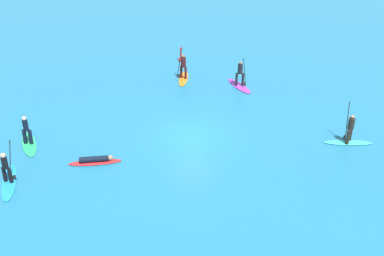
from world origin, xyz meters
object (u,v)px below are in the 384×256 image
at_px(surfer_on_teal_board, 349,135).
at_px(surfer_on_blue_board, 8,176).
at_px(surfer_on_orange_board, 183,71).
at_px(marker_buoy, 181,59).
at_px(surfer_on_green_board, 28,138).
at_px(surfer_on_red_board, 95,161).
at_px(surfer_on_purple_board, 240,80).

bearing_deg(surfer_on_teal_board, surfer_on_blue_board, 14.13).
relative_size(surfer_on_orange_board, surfer_on_blue_board, 0.77).
bearing_deg(surfer_on_teal_board, marker_buoy, -50.09).
relative_size(surfer_on_teal_board, surfer_on_green_board, 0.86).
relative_size(surfer_on_orange_board, surfer_on_red_board, 0.92).
relative_size(surfer_on_purple_board, marker_buoy, 2.38).
distance_m(surfer_on_blue_board, surfer_on_teal_board, 17.95).
relative_size(surfer_on_teal_board, surfer_on_red_board, 0.92).
relative_size(surfer_on_blue_board, marker_buoy, 2.70).
bearing_deg(surfer_on_purple_board, surfer_on_green_board, -84.29).
height_order(surfer_on_orange_board, marker_buoy, surfer_on_orange_board).
distance_m(surfer_on_teal_board, surfer_on_red_board, 13.79).
bearing_deg(surfer_on_purple_board, marker_buoy, -165.27).
xyz_separation_m(surfer_on_orange_board, surfer_on_teal_board, (2.75, -12.47, -0.08)).
bearing_deg(surfer_on_blue_board, marker_buoy, -40.25).
distance_m(surfer_on_red_board, marker_buoy, 14.82).
xyz_separation_m(surfer_on_orange_board, surfer_on_red_board, (-9.67, -6.49, -0.46)).
bearing_deg(surfer_on_red_board, marker_buoy, 66.11).
height_order(surfer_on_blue_board, surfer_on_purple_board, surfer_on_blue_board).
height_order(surfer_on_orange_board, surfer_on_green_board, surfer_on_orange_board).
height_order(surfer_on_teal_board, marker_buoy, surfer_on_teal_board).
distance_m(surfer_on_blue_board, surfer_on_purple_board, 16.57).
xyz_separation_m(surfer_on_blue_board, surfer_on_red_board, (4.22, -0.73, -0.26)).
xyz_separation_m(surfer_on_teal_board, marker_buoy, (-1.04, 15.46, -0.33)).
relative_size(surfer_on_red_board, surfer_on_purple_board, 0.96).
bearing_deg(surfer_on_orange_board, surfer_on_red_board, 162.71).
height_order(surfer_on_orange_board, surfer_on_red_board, surfer_on_orange_board).
bearing_deg(surfer_on_green_board, marker_buoy, 125.25).
bearing_deg(marker_buoy, surfer_on_teal_board, -86.16).
relative_size(surfer_on_orange_board, marker_buoy, 2.09).
bearing_deg(surfer_on_red_board, surfer_on_green_board, 147.69).
xyz_separation_m(surfer_on_red_board, surfer_on_purple_board, (12.16, 3.24, 0.34)).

